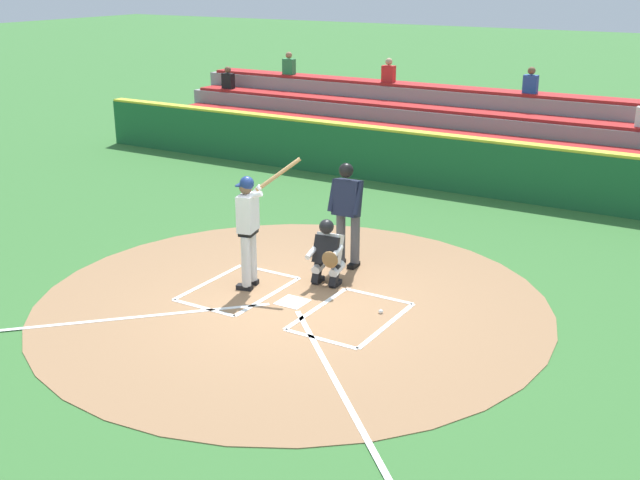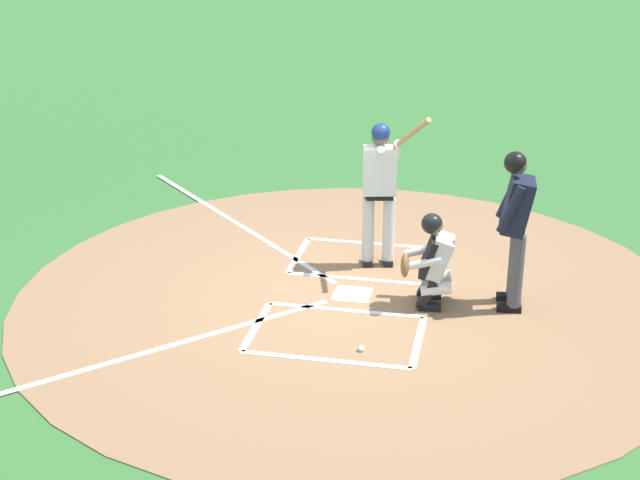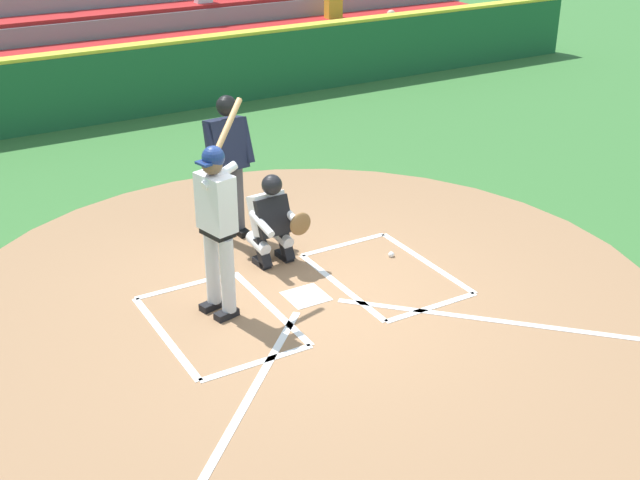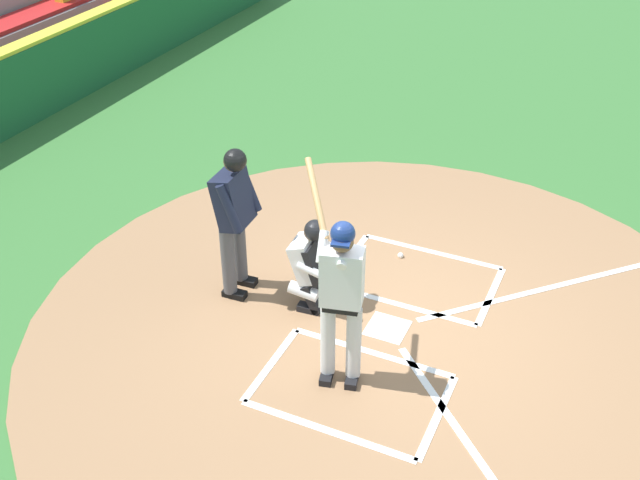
% 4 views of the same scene
% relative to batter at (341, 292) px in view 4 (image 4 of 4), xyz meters
% --- Properties ---
extents(ground_plane, '(120.00, 120.00, 0.00)m').
position_rel_batter_xyz_m(ground_plane, '(-0.93, 0.18, -1.10)').
color(ground_plane, '#387033').
extents(dirt_circle, '(8.00, 8.00, 0.01)m').
position_rel_batter_xyz_m(dirt_circle, '(-0.93, 0.18, -1.09)').
color(dirt_circle, '#99704C').
rests_on(dirt_circle, ground).
extents(home_plate_and_chalk, '(7.93, 4.91, 0.01)m').
position_rel_batter_xyz_m(home_plate_and_chalk, '(-0.93, 1.06, -1.08)').
color(home_plate_and_chalk, white).
rests_on(home_plate_and_chalk, dirt_circle).
extents(batter, '(0.84, 0.89, 2.13)m').
position_rel_batter_xyz_m(batter, '(0.00, 0.00, 0.00)').
color(batter, silver).
rests_on(batter, ground).
extents(catcher, '(0.62, 0.61, 1.13)m').
position_rel_batter_xyz_m(catcher, '(-1.02, -0.75, -0.51)').
color(catcher, black).
rests_on(catcher, ground).
extents(plate_umpire, '(0.59, 0.43, 1.86)m').
position_rel_batter_xyz_m(plate_umpire, '(-0.87, -1.66, -0.02)').
color(plate_umpire, '#4C4C51').
rests_on(plate_umpire, ground).
extents(baseball, '(0.07, 0.07, 0.07)m').
position_rel_batter_xyz_m(baseball, '(-2.31, -0.15, -1.06)').
color(baseball, white).
rests_on(baseball, ground).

